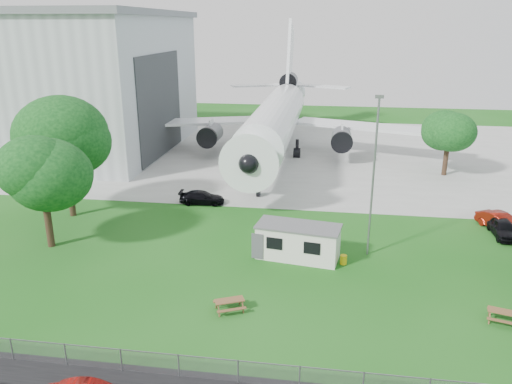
# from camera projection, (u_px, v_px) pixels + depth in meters

# --- Properties ---
(ground) EXTENTS (160.00, 160.00, 0.00)m
(ground) POSITION_uv_depth(u_px,v_px,m) (249.00, 286.00, 33.59)
(ground) COLOR #2E6D25
(concrete_apron) EXTENTS (120.00, 46.00, 0.03)m
(concrete_apron) POSITION_uv_depth(u_px,v_px,m) (293.00, 151.00, 69.21)
(concrete_apron) COLOR #B7B7B2
(concrete_apron) RESTS_ON ground
(hangar) EXTENTS (43.00, 31.00, 18.55)m
(hangar) POSITION_uv_depth(u_px,v_px,m) (22.00, 80.00, 69.60)
(hangar) COLOR #B2B7BC
(hangar) RESTS_ON ground
(airliner) EXTENTS (46.36, 47.73, 17.69)m
(airliner) POSITION_uv_depth(u_px,v_px,m) (277.00, 116.00, 65.80)
(airliner) COLOR white
(airliner) RESTS_ON ground
(site_cabin) EXTENTS (6.92, 3.64, 2.62)m
(site_cabin) POSITION_uv_depth(u_px,v_px,m) (298.00, 242.00, 37.31)
(site_cabin) COLOR silver
(site_cabin) RESTS_ON ground
(picnic_west) EXTENTS (2.26, 2.11, 0.76)m
(picnic_west) POSITION_uv_depth(u_px,v_px,m) (230.00, 311.00, 30.70)
(picnic_west) COLOR brown
(picnic_west) RESTS_ON ground
(picnic_east) EXTENTS (2.14, 1.93, 0.76)m
(picnic_east) POSITION_uv_depth(u_px,v_px,m) (502.00, 323.00, 29.48)
(picnic_east) COLOR brown
(picnic_east) RESTS_ON ground
(fence) EXTENTS (58.00, 0.04, 1.30)m
(fence) POSITION_uv_depth(u_px,v_px,m) (218.00, 380.00, 24.68)
(fence) COLOR gray
(fence) RESTS_ON ground
(lamp_mast) EXTENTS (0.16, 0.16, 12.00)m
(lamp_mast) POSITION_uv_depth(u_px,v_px,m) (373.00, 180.00, 36.35)
(lamp_mast) COLOR slate
(lamp_mast) RESTS_ON ground
(tree_west_big) EXTENTS (8.40, 8.40, 11.08)m
(tree_west_big) POSITION_uv_depth(u_px,v_px,m) (64.00, 142.00, 43.89)
(tree_west_big) COLOR #382619
(tree_west_big) RESTS_ON ground
(tree_west_small) EXTENTS (6.37, 6.37, 9.40)m
(tree_west_small) POSITION_uv_depth(u_px,v_px,m) (41.00, 171.00, 37.71)
(tree_west_small) COLOR #382619
(tree_west_small) RESTS_ON ground
(tree_far_apron) EXTENTS (6.46, 6.46, 8.29)m
(tree_far_apron) POSITION_uv_depth(u_px,v_px,m) (449.00, 133.00, 56.78)
(tree_far_apron) COLOR #382619
(tree_far_apron) RESTS_ON ground
(car_ne_hatch) EXTENTS (1.76, 4.24, 1.44)m
(car_ne_hatch) POSITION_uv_depth(u_px,v_px,m) (503.00, 228.00, 41.28)
(car_ne_hatch) COLOR black
(car_ne_hatch) RESTS_ON ground
(car_ne_sedan) EXTENTS (3.51, 4.72, 1.49)m
(car_ne_sedan) POSITION_uv_depth(u_px,v_px,m) (501.00, 223.00, 42.40)
(car_ne_sedan) COLOR maroon
(car_ne_sedan) RESTS_ON ground
(car_apron_van) EXTENTS (4.50, 2.09, 1.27)m
(car_apron_van) POSITION_uv_depth(u_px,v_px,m) (202.00, 198.00, 48.81)
(car_apron_van) COLOR black
(car_apron_van) RESTS_ON ground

